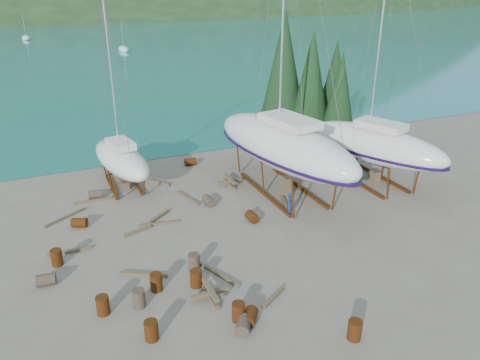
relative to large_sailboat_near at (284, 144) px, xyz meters
name	(u,v)px	position (x,y,z in m)	size (l,w,h in m)	color
ground	(228,246)	(-6.26, -5.20, -3.44)	(600.00, 600.00, 0.00)	#655B50
bay_water	(33,4)	(-6.26, 309.80, -3.44)	(700.00, 700.00, 0.00)	#186E78
far_hill	(33,3)	(-6.26, 314.80, -3.44)	(800.00, 360.00, 110.00)	black
far_house_right	(119,8)	(23.74, 184.80, -0.52)	(6.60, 5.60, 5.60)	beige
cypress_near_right	(311,83)	(6.24, 6.80, 2.35)	(3.60, 3.60, 10.00)	black
cypress_mid_right	(340,97)	(7.74, 4.80, 1.48)	(3.06, 3.06, 8.50)	black
cypress_back_left	(284,70)	(4.74, 8.80, 3.22)	(4.14, 4.14, 11.50)	black
cypress_far_right	(334,85)	(9.24, 7.80, 1.77)	(3.24, 3.24, 9.00)	black
moored_boat_mid	(124,49)	(3.74, 74.80, -3.05)	(2.00, 5.00, 6.05)	silver
moored_boat_far	(26,38)	(-14.26, 104.80, -3.05)	(2.00, 5.00, 6.05)	silver
large_sailboat_near	(284,144)	(0.00, 0.00, 0.00)	(6.27, 14.08, 21.40)	silver
large_sailboat_far	(373,144)	(6.74, -0.99, -0.59)	(7.06, 11.44, 17.45)	silver
small_sailboat_shore	(121,159)	(-9.88, 5.37, -1.37)	(3.87, 8.20, 12.59)	silver
worker	(290,204)	(-1.33, -3.42, -2.65)	(0.58, 0.38, 1.58)	navy
drum_0	(103,305)	(-13.45, -8.23, -3.00)	(0.58, 0.58, 0.88)	#5F3210
drum_1	(243,325)	(-8.27, -11.75, -3.15)	(0.58, 0.58, 0.88)	#2D2823
drum_2	(79,223)	(-13.48, 0.40, -3.15)	(0.58, 0.58, 0.88)	#5F3210
drum_3	(238,312)	(-8.19, -11.06, -3.00)	(0.58, 0.58, 0.88)	#5F3210
drum_4	(190,162)	(-4.24, 7.36, -3.15)	(0.58, 0.58, 0.88)	#5F3210
drum_5	(194,262)	(-8.68, -6.60, -3.00)	(0.58, 0.58, 0.88)	#2D2823
drum_6	(252,217)	(-3.78, -3.11, -3.15)	(0.58, 0.58, 0.88)	#5F3210
drum_7	(355,330)	(-4.32, -14.02, -3.00)	(0.58, 0.58, 0.88)	#5F3210
drum_8	(57,257)	(-15.01, -3.33, -3.00)	(0.58, 0.58, 0.88)	#5F3210
drum_9	(95,194)	(-12.03, 4.11, -3.15)	(0.58, 0.58, 0.88)	#2D2823
drum_10	(151,330)	(-11.90, -10.67, -3.00)	(0.58, 0.58, 0.88)	#5F3210
drum_11	(209,201)	(-5.40, 0.08, -3.15)	(0.58, 0.58, 0.88)	#2D2823
drum_12	(250,317)	(-7.79, -11.38, -3.15)	(0.58, 0.58, 0.88)	#5F3210
drum_13	(156,282)	(-10.87, -7.51, -3.00)	(0.58, 0.58, 0.88)	#5F3210
drum_14	(196,278)	(-9.05, -7.99, -3.00)	(0.58, 0.58, 0.88)	#5F3210
drum_15	(46,280)	(-15.63, -4.94, -3.15)	(0.58, 0.58, 0.88)	#2D2823
drum_16	(139,298)	(-11.90, -8.40, -3.00)	(0.58, 0.58, 0.88)	#2D2823
timber_0	(93,201)	(-12.30, 3.67, -3.37)	(0.14, 2.52, 0.14)	brown
timber_1	(284,203)	(-0.85, -1.89, -3.34)	(0.19, 1.83, 0.19)	brown
timber_3	(218,274)	(-7.77, -7.60, -3.37)	(0.15, 2.93, 0.15)	brown
timber_4	(138,231)	(-10.48, -1.67, -3.35)	(0.17, 1.76, 0.17)	brown
timber_6	(158,182)	(-7.55, 4.82, -3.35)	(0.19, 2.08, 0.19)	brown
timber_7	(274,297)	(-6.11, -10.36, -3.35)	(0.17, 1.77, 0.17)	brown
timber_8	(159,217)	(-8.87, -0.41, -3.35)	(0.19, 1.97, 0.19)	brown
timber_9	(117,170)	(-9.79, 8.43, -3.37)	(0.15, 2.51, 0.15)	brown
timber_10	(188,198)	(-6.40, 1.46, -3.36)	(0.16, 2.53, 0.16)	brown
timber_11	(159,224)	(-9.09, -1.27, -3.36)	(0.15, 2.32, 0.15)	brown
timber_12	(144,274)	(-11.17, -6.13, -3.36)	(0.17, 2.40, 0.17)	brown
timber_15	(66,217)	(-14.16, 1.91, -3.37)	(0.15, 3.02, 0.15)	brown
timber_17	(70,252)	(-14.32, -2.39, -3.36)	(0.16, 2.25, 0.16)	brown
timber_pile_fore	(210,293)	(-8.78, -9.17, -3.14)	(1.80, 1.80, 0.60)	brown
timber_pile_aft	(229,181)	(-2.93, 2.45, -3.14)	(1.80, 1.80, 0.60)	brown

